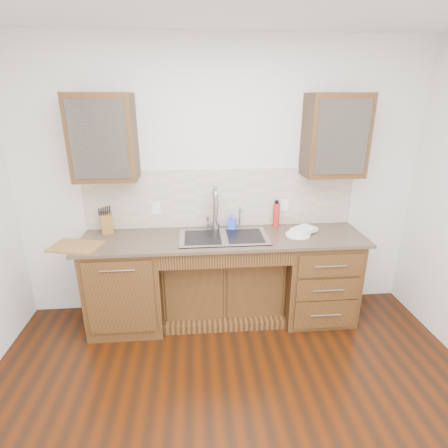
{
  "coord_description": "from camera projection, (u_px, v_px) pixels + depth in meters",
  "views": [
    {
      "loc": [
        -0.26,
        -1.64,
        2.16
      ],
      "look_at": [
        0.0,
        1.4,
        1.05
      ],
      "focal_mm": 28.0,
      "sensor_mm": 36.0,
      "label": 1
    }
  ],
  "objects": [
    {
      "name": "wall_back",
      "position": [
        221.0,
        183.0,
        3.52
      ],
      "size": [
        4.0,
        0.1,
        2.7
      ],
      "primitive_type": "cube",
      "color": "white",
      "rests_on": "ground"
    },
    {
      "name": "base_cabinet_left",
      "position": [
        127.0,
        284.0,
        3.42
      ],
      "size": [
        0.7,
        0.62,
        0.88
      ],
      "primitive_type": "cube",
      "color": "#593014",
      "rests_on": "ground"
    },
    {
      "name": "base_cabinet_center",
      "position": [
        223.0,
        283.0,
        3.61
      ],
      "size": [
        1.2,
        0.44,
        0.7
      ],
      "primitive_type": "cube",
      "color": "#593014",
      "rests_on": "ground"
    },
    {
      "name": "base_cabinet_right",
      "position": [
        316.0,
        276.0,
        3.57
      ],
      "size": [
        0.7,
        0.62,
        0.88
      ],
      "primitive_type": "cube",
      "color": "#593014",
      "rests_on": "ground"
    },
    {
      "name": "countertop",
      "position": [
        224.0,
        238.0,
        3.32
      ],
      "size": [
        2.7,
        0.65,
        0.03
      ],
      "primitive_type": "cube",
      "color": "#84705B",
      "rests_on": "base_cabinet_left"
    },
    {
      "name": "backsplash",
      "position": [
        221.0,
        198.0,
        3.51
      ],
      "size": [
        2.7,
        0.02,
        0.59
      ],
      "primitive_type": "cube",
      "color": "beige",
      "rests_on": "wall_back"
    },
    {
      "name": "sink",
      "position": [
        224.0,
        246.0,
        3.33
      ],
      "size": [
        0.84,
        0.46,
        0.19
      ],
      "primitive_type": "cube",
      "color": "#9E9EA5",
      "rests_on": "countertop"
    },
    {
      "name": "faucet",
      "position": [
        215.0,
        210.0,
        3.45
      ],
      "size": [
        0.04,
        0.04,
        0.4
      ],
      "primitive_type": "cylinder",
      "color": "#999993",
      "rests_on": "countertop"
    },
    {
      "name": "filter_tap",
      "position": [
        240.0,
        217.0,
        3.5
      ],
      "size": [
        0.02,
        0.02,
        0.24
      ],
      "primitive_type": "cylinder",
      "color": "#999993",
      "rests_on": "countertop"
    },
    {
      "name": "upper_cabinet_left",
      "position": [
        103.0,
        138.0,
        3.07
      ],
      "size": [
        0.55,
        0.34,
        0.75
      ],
      "primitive_type": "cube",
      "color": "#593014",
      "rests_on": "wall_back"
    },
    {
      "name": "upper_cabinet_right",
      "position": [
        335.0,
        136.0,
        3.24
      ],
      "size": [
        0.55,
        0.34,
        0.75
      ],
      "primitive_type": "cube",
      "color": "#593014",
      "rests_on": "wall_back"
    },
    {
      "name": "outlet_left",
      "position": [
        156.0,
        208.0,
        3.48
      ],
      "size": [
        0.08,
        0.01,
        0.12
      ],
      "primitive_type": "cube",
      "color": "white",
      "rests_on": "backsplash"
    },
    {
      "name": "outlet_right",
      "position": [
        284.0,
        205.0,
        3.58
      ],
      "size": [
        0.08,
        0.01,
        0.12
      ],
      "primitive_type": "cube",
      "color": "white",
      "rests_on": "backsplash"
    },
    {
      "name": "soap_bottle",
      "position": [
        232.0,
        222.0,
        3.48
      ],
      "size": [
        0.09,
        0.09,
        0.16
      ],
      "primitive_type": "imported",
      "rotation": [
        0.0,
        0.0,
        -0.34
      ],
      "color": "blue",
      "rests_on": "countertop"
    },
    {
      "name": "water_bottle",
      "position": [
        276.0,
        215.0,
        3.55
      ],
      "size": [
        0.09,
        0.09,
        0.25
      ],
      "primitive_type": "cylinder",
      "rotation": [
        0.0,
        0.0,
        0.42
      ],
      "color": "red",
      "rests_on": "countertop"
    },
    {
      "name": "plate",
      "position": [
        298.0,
        235.0,
        3.35
      ],
      "size": [
        0.26,
        0.26,
        0.01
      ],
      "primitive_type": "cylinder",
      "rotation": [
        0.0,
        0.0,
        0.09
      ],
      "color": "white",
      "rests_on": "countertop"
    },
    {
      "name": "dish_towel",
      "position": [
        304.0,
        230.0,
        3.4
      ],
      "size": [
        0.29,
        0.27,
        0.04
      ],
      "primitive_type": "cube",
      "rotation": [
        0.0,
        0.0,
        0.62
      ],
      "color": "white",
      "rests_on": "plate"
    },
    {
      "name": "knife_block",
      "position": [
        107.0,
        222.0,
        3.42
      ],
      "size": [
        0.15,
        0.2,
        0.19
      ],
      "primitive_type": "cube",
      "rotation": [
        0.0,
        0.0,
        0.29
      ],
      "color": "olive",
      "rests_on": "countertop"
    },
    {
      "name": "cutting_board",
      "position": [
        76.0,
        246.0,
        3.08
      ],
      "size": [
        0.48,
        0.39,
        0.02
      ],
      "primitive_type": "cube",
      "rotation": [
        0.0,
        0.0,
        -0.26
      ],
      "color": "#8C5D3B",
      "rests_on": "countertop"
    },
    {
      "name": "cup_left_a",
      "position": [
        96.0,
        144.0,
        3.08
      ],
      "size": [
        0.12,
        0.12,
        0.09
      ],
      "primitive_type": "imported",
      "rotation": [
        0.0,
        0.0,
        -0.05
      ],
      "color": "silver",
      "rests_on": "upper_cabinet_left"
    },
    {
      "name": "cup_left_b",
      "position": [
        110.0,
        143.0,
        3.09
      ],
      "size": [
        0.15,
        0.15,
        0.1
      ],
      "primitive_type": "imported",
      "rotation": [
        0.0,
        0.0,
        -0.43
      ],
      "color": "white",
      "rests_on": "upper_cabinet_left"
    },
    {
      "name": "cup_right_a",
      "position": [
        318.0,
        142.0,
        3.24
      ],
      "size": [
        0.12,
        0.12,
        0.09
      ],
      "primitive_type": "imported",
      "rotation": [
        0.0,
        0.0,
        0.08
      ],
      "color": "white",
      "rests_on": "upper_cabinet_right"
    },
    {
      "name": "cup_right_b",
      "position": [
        343.0,
        141.0,
        3.26
      ],
      "size": [
        0.14,
        0.14,
        0.1
      ],
      "primitive_type": "imported",
      "rotation": [
        0.0,
        0.0,
        0.32
      ],
      "color": "silver",
      "rests_on": "upper_cabinet_right"
    }
  ]
}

